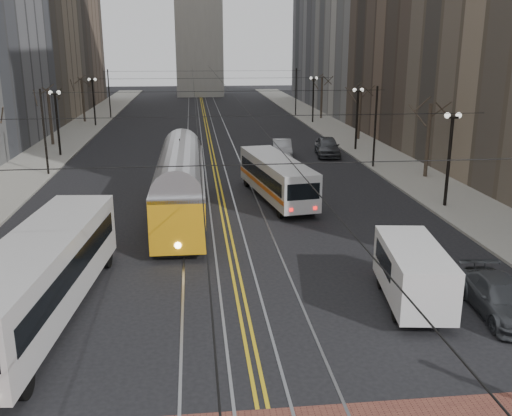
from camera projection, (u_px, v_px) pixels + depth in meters
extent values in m
plane|color=black|center=(259.00, 389.00, 16.74)|extent=(260.00, 260.00, 0.00)
cube|color=gray|center=(62.00, 143.00, 58.13)|extent=(5.00, 140.00, 0.15)
cube|color=gray|center=(349.00, 138.00, 61.30)|extent=(5.00, 140.00, 0.15)
cube|color=gray|center=(210.00, 141.00, 59.74)|extent=(4.80, 130.00, 0.02)
cube|color=gold|center=(210.00, 141.00, 59.73)|extent=(0.42, 130.00, 0.01)
cylinder|color=black|center=(58.00, 126.00, 50.83)|extent=(0.20, 0.20, 5.60)
cylinder|color=black|center=(94.00, 104.00, 69.94)|extent=(0.20, 0.20, 5.60)
cylinder|color=black|center=(449.00, 163.00, 34.62)|extent=(0.20, 0.20, 5.60)
cylinder|color=black|center=(357.00, 121.00, 53.73)|extent=(0.20, 0.20, 5.60)
cylinder|color=black|center=(313.00, 101.00, 72.84)|extent=(0.20, 0.20, 5.60)
cylinder|color=#382D23|center=(50.00, 118.00, 56.35)|extent=(0.28, 0.28, 5.60)
cylinder|color=#382D23|center=(83.00, 101.00, 73.55)|extent=(0.28, 0.28, 5.60)
cylinder|color=#382D23|center=(428.00, 141.00, 42.47)|extent=(0.28, 0.28, 5.60)
cylinder|color=#382D23|center=(359.00, 114.00, 59.67)|extent=(0.28, 0.28, 5.60)
cylinder|color=#382D23|center=(322.00, 98.00, 76.87)|extent=(0.28, 0.28, 5.60)
cylinder|color=black|center=(193.00, 83.00, 57.93)|extent=(0.03, 120.00, 0.03)
cylinder|color=black|center=(223.00, 83.00, 58.24)|extent=(0.03, 120.00, 0.03)
cylinder|color=black|center=(44.00, 133.00, 43.13)|extent=(0.16, 0.16, 6.60)
cylinder|color=black|center=(109.00, 94.00, 77.53)|extent=(0.16, 0.16, 6.60)
cylinder|color=black|center=(375.00, 128.00, 45.86)|extent=(0.16, 0.16, 6.60)
cylinder|color=black|center=(296.00, 92.00, 80.26)|extent=(0.16, 0.16, 6.60)
cube|color=#B9B9B9|center=(41.00, 279.00, 20.65)|extent=(3.74, 12.53, 3.09)
cube|color=orange|center=(181.00, 191.00, 32.59)|extent=(2.70, 14.09, 3.32)
cube|color=silver|center=(276.00, 179.00, 36.86)|extent=(3.81, 10.55, 2.69)
cube|color=silver|center=(413.00, 276.00, 21.88)|extent=(2.75, 5.56, 2.36)
imported|color=#43464B|center=(327.00, 146.00, 51.72)|extent=(2.61, 5.26, 1.72)
imported|color=#93959A|center=(282.00, 149.00, 51.12)|extent=(2.12, 4.85, 1.55)
imported|color=#383B3F|center=(501.00, 298.00, 21.15)|extent=(2.35, 4.88, 1.37)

